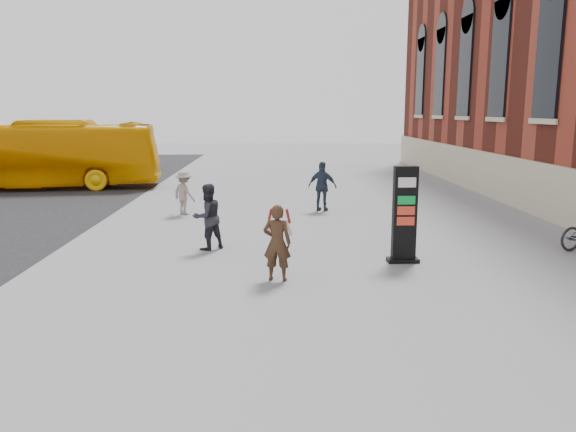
{
  "coord_description": "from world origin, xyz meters",
  "views": [
    {
      "loc": [
        0.51,
        -10.52,
        3.5
      ],
      "look_at": [
        0.85,
        1.79,
        1.18
      ],
      "focal_mm": 35.0,
      "sensor_mm": 36.0,
      "label": 1
    }
  ],
  "objects_px": {
    "pedestrian_a": "(207,217)",
    "pedestrian_b": "(184,193)",
    "bus": "(33,155)",
    "info_pylon": "(404,215)",
    "pedestrian_c": "(322,187)",
    "woman": "(277,242)"
  },
  "relations": [
    {
      "from": "info_pylon",
      "to": "bus",
      "type": "bearing_deg",
      "value": 136.03
    },
    {
      "from": "bus",
      "to": "pedestrian_c",
      "type": "bearing_deg",
      "value": -122.47
    },
    {
      "from": "pedestrian_a",
      "to": "pedestrian_b",
      "type": "height_order",
      "value": "pedestrian_a"
    },
    {
      "from": "pedestrian_a",
      "to": "bus",
      "type": "bearing_deg",
      "value": -89.66
    },
    {
      "from": "bus",
      "to": "pedestrian_c",
      "type": "relative_size",
      "value": 6.32
    },
    {
      "from": "info_pylon",
      "to": "pedestrian_c",
      "type": "relative_size",
      "value": 1.29
    },
    {
      "from": "woman",
      "to": "bus",
      "type": "xyz_separation_m",
      "value": [
        -10.91,
        14.35,
        0.71
      ]
    },
    {
      "from": "pedestrian_c",
      "to": "bus",
      "type": "bearing_deg",
      "value": -5.31
    },
    {
      "from": "bus",
      "to": "pedestrian_b",
      "type": "height_order",
      "value": "bus"
    },
    {
      "from": "info_pylon",
      "to": "pedestrian_b",
      "type": "relative_size",
      "value": 1.51
    },
    {
      "from": "info_pylon",
      "to": "pedestrian_b",
      "type": "xyz_separation_m",
      "value": [
        -6.06,
        6.26,
        -0.38
      ]
    },
    {
      "from": "info_pylon",
      "to": "pedestrian_c",
      "type": "xyz_separation_m",
      "value": [
        -1.3,
        6.82,
        -0.25
      ]
    },
    {
      "from": "bus",
      "to": "pedestrian_a",
      "type": "xyz_separation_m",
      "value": [
        9.16,
        -11.63,
        -0.7
      ]
    },
    {
      "from": "pedestrian_a",
      "to": "pedestrian_b",
      "type": "distance_m",
      "value": 5.08
    },
    {
      "from": "info_pylon",
      "to": "pedestrian_a",
      "type": "bearing_deg",
      "value": 162.97
    },
    {
      "from": "pedestrian_a",
      "to": "pedestrian_b",
      "type": "relative_size",
      "value": 1.13
    },
    {
      "from": "info_pylon",
      "to": "pedestrian_a",
      "type": "distance_m",
      "value": 4.91
    },
    {
      "from": "woman",
      "to": "pedestrian_b",
      "type": "relative_size",
      "value": 1.08
    },
    {
      "from": "woman",
      "to": "info_pylon",
      "type": "bearing_deg",
      "value": -144.3
    },
    {
      "from": "woman",
      "to": "bus",
      "type": "relative_size",
      "value": 0.15
    },
    {
      "from": "woman",
      "to": "pedestrian_c",
      "type": "height_order",
      "value": "pedestrian_c"
    },
    {
      "from": "pedestrian_b",
      "to": "bus",
      "type": "bearing_deg",
      "value": 0.85
    }
  ]
}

